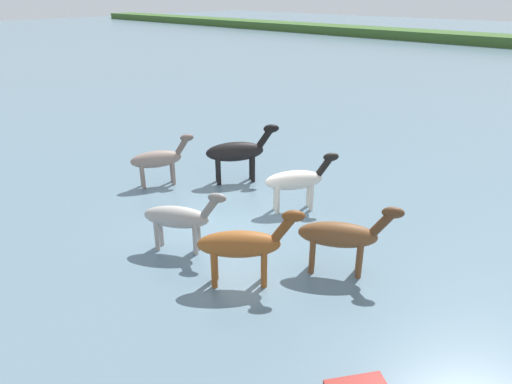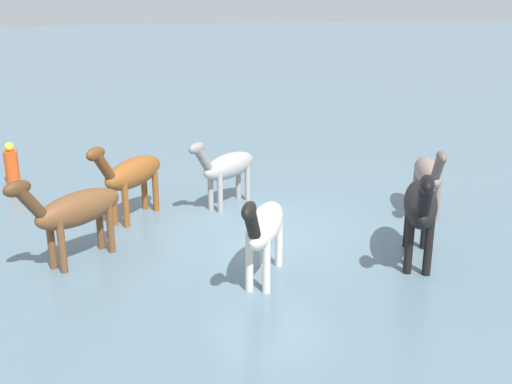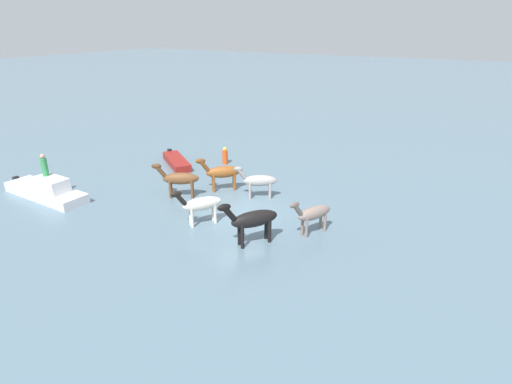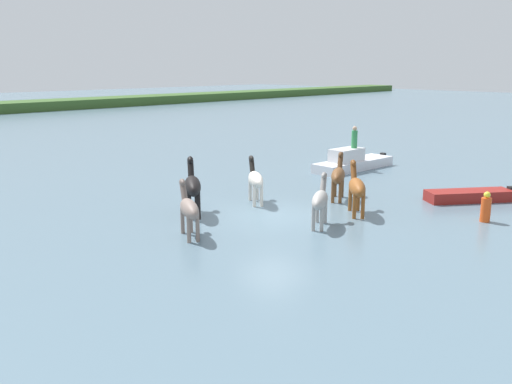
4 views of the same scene
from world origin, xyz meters
The scene contains 7 objects.
ground_plane centered at (0.00, 0.00, 0.00)m, with size 209.81×209.81×0.00m, color slate.
horse_dark_mare centered at (0.95, 1.93, 1.01)m, with size 1.66×2.13×1.83m.
horse_rear_stallion centered at (-2.04, 2.33, 1.14)m, with size 1.88×2.42×2.07m.
horse_lead centered at (0.20, -2.10, 0.98)m, with size 2.12×1.50×1.77m.
horse_dun_straggler centered at (3.90, -0.12, 1.04)m, with size 2.26×1.63×1.90m.
horse_mid_herd centered at (2.48, -2.05, 1.07)m, with size 2.07×1.99×1.94m.
horse_chestnut_trailing centered at (-3.86, 0.22, 0.98)m, with size 1.34×2.20×1.78m.
Camera 1 is at (8.81, -8.46, 6.45)m, focal length 31.69 mm.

